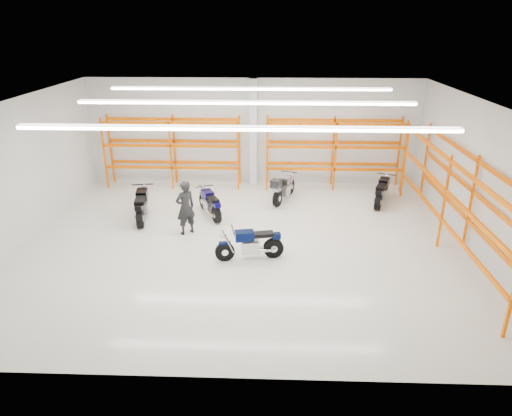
{
  "coord_description": "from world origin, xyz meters",
  "views": [
    {
      "loc": [
        0.79,
        -13.14,
        6.62
      ],
      "look_at": [
        0.31,
        0.5,
        1.03
      ],
      "focal_mm": 32.0,
      "sensor_mm": 36.0,
      "label": 1
    }
  ],
  "objects_px": {
    "motorcycle_back_b": "(210,204)",
    "structural_column": "(253,133)",
    "motorcycle_back_c": "(283,188)",
    "standing_man": "(185,208)",
    "motorcycle_main": "(253,244)",
    "motorcycle_back_d": "(382,192)",
    "motorcycle_back_a": "(142,206)"
  },
  "relations": [
    {
      "from": "motorcycle_back_a",
      "to": "structural_column",
      "type": "distance_m",
      "value": 5.82
    },
    {
      "from": "motorcycle_main",
      "to": "standing_man",
      "type": "bearing_deg",
      "value": 143.35
    },
    {
      "from": "motorcycle_back_a",
      "to": "motorcycle_back_d",
      "type": "xyz_separation_m",
      "value": [
        8.9,
        1.82,
        -0.03
      ]
    },
    {
      "from": "motorcycle_back_c",
      "to": "motorcycle_back_d",
      "type": "bearing_deg",
      "value": -2.61
    },
    {
      "from": "motorcycle_back_d",
      "to": "structural_column",
      "type": "xyz_separation_m",
      "value": [
        -5.08,
        2.22,
        1.75
      ]
    },
    {
      "from": "motorcycle_back_d",
      "to": "structural_column",
      "type": "distance_m",
      "value": 5.82
    },
    {
      "from": "motorcycle_back_d",
      "to": "motorcycle_back_b",
      "type": "bearing_deg",
      "value": -167.54
    },
    {
      "from": "motorcycle_back_d",
      "to": "standing_man",
      "type": "distance_m",
      "value": 7.7
    },
    {
      "from": "motorcycle_main",
      "to": "motorcycle_back_b",
      "type": "height_order",
      "value": "motorcycle_main"
    },
    {
      "from": "motorcycle_back_a",
      "to": "structural_column",
      "type": "height_order",
      "value": "structural_column"
    },
    {
      "from": "motorcycle_main",
      "to": "standing_man",
      "type": "relative_size",
      "value": 1.11
    },
    {
      "from": "standing_man",
      "to": "structural_column",
      "type": "relative_size",
      "value": 0.41
    },
    {
      "from": "motorcycle_back_b",
      "to": "structural_column",
      "type": "height_order",
      "value": "structural_column"
    },
    {
      "from": "motorcycle_back_b",
      "to": "motorcycle_back_d",
      "type": "height_order",
      "value": "motorcycle_back_d"
    },
    {
      "from": "motorcycle_back_a",
      "to": "motorcycle_back_b",
      "type": "relative_size",
      "value": 1.23
    },
    {
      "from": "motorcycle_back_d",
      "to": "motorcycle_back_a",
      "type": "bearing_deg",
      "value": -168.44
    },
    {
      "from": "motorcycle_back_a",
      "to": "motorcycle_back_d",
      "type": "bearing_deg",
      "value": 11.56
    },
    {
      "from": "motorcycle_main",
      "to": "structural_column",
      "type": "height_order",
      "value": "structural_column"
    },
    {
      "from": "standing_man",
      "to": "structural_column",
      "type": "xyz_separation_m",
      "value": [
        2.03,
        5.13,
        1.32
      ]
    },
    {
      "from": "motorcycle_back_a",
      "to": "standing_man",
      "type": "relative_size",
      "value": 1.24
    },
    {
      "from": "motorcycle_back_b",
      "to": "motorcycle_back_c",
      "type": "relative_size",
      "value": 0.89
    },
    {
      "from": "motorcycle_back_c",
      "to": "motorcycle_back_a",
      "type": "bearing_deg",
      "value": -158.47
    },
    {
      "from": "motorcycle_back_b",
      "to": "standing_man",
      "type": "bearing_deg",
      "value": -112.61
    },
    {
      "from": "motorcycle_back_a",
      "to": "structural_column",
      "type": "bearing_deg",
      "value": 46.63
    },
    {
      "from": "motorcycle_main",
      "to": "motorcycle_back_b",
      "type": "bearing_deg",
      "value": 117.87
    },
    {
      "from": "standing_man",
      "to": "motorcycle_back_d",
      "type": "bearing_deg",
      "value": 164.24
    },
    {
      "from": "motorcycle_back_c",
      "to": "structural_column",
      "type": "relative_size",
      "value": 0.47
    },
    {
      "from": "standing_man",
      "to": "structural_column",
      "type": "bearing_deg",
      "value": -149.62
    },
    {
      "from": "motorcycle_back_c",
      "to": "structural_column",
      "type": "height_order",
      "value": "structural_column"
    },
    {
      "from": "motorcycle_back_b",
      "to": "standing_man",
      "type": "relative_size",
      "value": 1.01
    },
    {
      "from": "motorcycle_main",
      "to": "motorcycle_back_d",
      "type": "height_order",
      "value": "motorcycle_back_d"
    },
    {
      "from": "motorcycle_back_b",
      "to": "motorcycle_back_c",
      "type": "xyz_separation_m",
      "value": [
        2.66,
        1.61,
        0.07
      ]
    }
  ]
}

